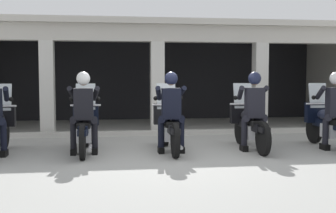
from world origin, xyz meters
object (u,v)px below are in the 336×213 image
motorcycle_right (249,124)px  police_officer_left (84,106)px  police_officer_center (171,105)px  police_officer_far_right (335,104)px  police_officer_right (254,104)px  motorcycle_center (169,126)px  motorcycle_far_right (327,124)px  motorcycle_left (85,127)px

motorcycle_right → police_officer_left: bearing=-173.6°
police_officer_left → police_officer_center: 1.68m
police_officer_far_right → police_officer_right: bearing=179.1°
motorcycle_center → police_officer_right: (1.67, -0.29, 0.44)m
police_officer_center → motorcycle_far_right: 3.39m
motorcycle_right → police_officer_right: bearing=-87.5°
police_officer_left → police_officer_right: size_ratio=1.00×
motorcycle_far_right → police_officer_far_right: (-0.00, -0.28, 0.44)m
motorcycle_left → motorcycle_right: (3.35, -0.07, 0.00)m
police_officer_left → police_officer_center: same height
police_officer_far_right → motorcycle_far_right: bearing=92.1°
police_officer_left → motorcycle_left: bearing=91.6°
police_officer_far_right → police_officer_center: bearing=-179.4°
police_officer_center → motorcycle_right: (1.68, 0.28, -0.44)m
motorcycle_center → police_officer_far_right: 3.40m
motorcycle_left → motorcycle_far_right: 5.03m
police_officer_center → motorcycle_right: 1.75m
motorcycle_far_right → police_officer_right: bearing=-171.3°
motorcycle_left → motorcycle_right: same height
police_officer_left → motorcycle_right: size_ratio=0.78×
motorcycle_center → police_officer_center: size_ratio=1.29×
motorcycle_center → motorcycle_left: bearing=173.4°
motorcycle_center → motorcycle_far_right: bearing=-6.3°
police_officer_far_right → motorcycle_left: bearing=177.3°
police_officer_left → police_officer_center: bearing=-0.2°
police_officer_right → police_officer_far_right: same height
motorcycle_center → police_officer_right: 1.75m
police_officer_far_right → police_officer_left: bearing=-179.5°
motorcycle_left → police_officer_center: (1.67, -0.34, 0.44)m
motorcycle_far_right → police_officer_center: bearing=-174.6°
police_officer_left → motorcycle_far_right: size_ratio=0.78×
motorcycle_left → police_officer_left: bearing=-88.4°
motorcycle_right → motorcycle_far_right: same height
police_officer_right → motorcycle_far_right: 1.74m
police_officer_center → police_officer_right: 1.68m
motorcycle_center → police_officer_far_right: police_officer_far_right is taller
motorcycle_center → police_officer_far_right: bearing=-11.1°
motorcycle_right → police_officer_far_right: 1.77m
motorcycle_left → police_officer_right: size_ratio=1.29×
police_officer_center → police_officer_right: size_ratio=1.00×
motorcycle_far_right → police_officer_left: bearing=-176.3°
police_officer_left → motorcycle_far_right: (5.03, 0.12, -0.44)m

